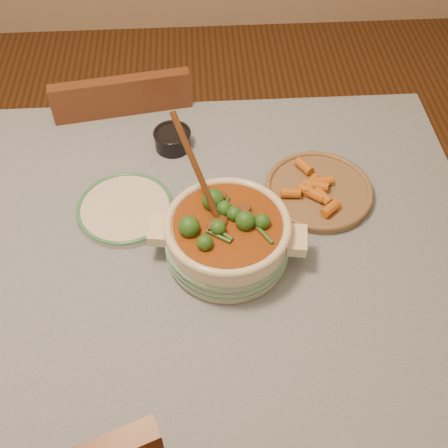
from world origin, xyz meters
The scene contains 7 objects.
floor centered at (0.00, 0.00, 0.00)m, with size 4.50×4.50×0.00m, color #3F2912.
dining_table centered at (0.00, 0.00, 0.66)m, with size 1.68×1.08×0.76m.
stew_casserole centered at (0.20, -0.05, 0.83)m, with size 0.37×0.32×0.35m.
white_plate centered at (-0.05, 0.10, 0.77)m, with size 0.28×0.28×0.02m.
condiment_bowl centered at (0.07, 0.34, 0.79)m, with size 0.13×0.13×0.06m.
fried_plate centered at (0.46, 0.13, 0.78)m, with size 0.32×0.32×0.05m.
chair_far centered at (-0.09, 0.61, 0.50)m, with size 0.47×0.47×0.88m.
Camera 1 is at (0.15, -0.86, 1.84)m, focal length 45.00 mm.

